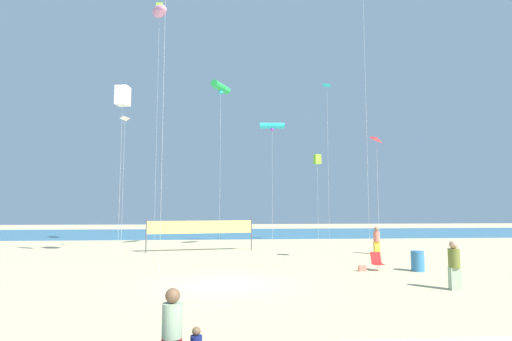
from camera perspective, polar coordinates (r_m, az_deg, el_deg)
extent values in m
plane|color=#D1BC89|center=(16.84, -4.63, -15.96)|extent=(120.00, 120.00, 0.00)
cube|color=teal|center=(49.85, -4.65, -8.89)|extent=(120.00, 20.00, 0.01)
cylinder|color=#99B28C|center=(7.99, -11.85, -20.17)|extent=(0.37, 0.37, 0.61)
sphere|color=brown|center=(7.88, -11.78, -17.05)|extent=(0.27, 0.27, 0.27)
sphere|color=brown|center=(7.94, -8.49, -21.69)|extent=(0.16, 0.16, 0.16)
cube|color=#99B28C|center=(17.47, 26.47, -13.63)|extent=(0.41, 0.24, 0.85)
cylinder|color=olive|center=(17.37, 26.36, -11.11)|extent=(0.43, 0.43, 0.70)
sphere|color=tan|center=(17.32, 26.29, -9.45)|extent=(0.31, 0.31, 0.31)
cube|color=gold|center=(28.59, 16.84, -10.51)|extent=(0.40, 0.24, 0.84)
cylinder|color=#EA7260|center=(28.53, 16.80, -8.98)|extent=(0.42, 0.42, 0.69)
sphere|color=#997051|center=(28.50, 16.77, -7.98)|extent=(0.31, 0.31, 0.31)
cube|color=red|center=(21.26, 17.01, -12.64)|extent=(0.52, 0.48, 0.03)
cube|color=red|center=(21.49, 16.69, -11.82)|extent=(0.52, 0.23, 0.57)
cylinder|color=silver|center=(21.15, 17.16, -13.12)|extent=(0.03, 0.03, 0.32)
cylinder|color=silver|center=(21.42, 16.87, -13.03)|extent=(0.03, 0.03, 0.32)
cylinder|color=teal|center=(21.70, 22.03, -11.88)|extent=(0.63, 0.63, 0.98)
cylinder|color=#4C4C51|center=(29.19, -15.37, -8.89)|extent=(0.08, 0.08, 2.40)
cylinder|color=#4C4C51|center=(30.02, -0.64, -8.98)|extent=(0.08, 0.08, 2.40)
cube|color=#EAE566|center=(29.34, -7.89, -7.98)|extent=(7.44, 1.27, 0.90)
cube|color=#EA7260|center=(20.92, 14.92, -13.31)|extent=(0.36, 0.18, 0.28)
cylinder|color=silver|center=(30.22, -18.42, -1.87)|extent=(0.01, 0.01, 9.59)
pyramid|color=white|center=(30.89, -18.14, 7.17)|extent=(0.56, 0.58, 0.30)
cylinder|color=silver|center=(33.96, 10.24, 0.91)|extent=(0.01, 0.01, 13.50)
pyramid|color=#26BFCC|center=(35.36, 10.08, 11.98)|extent=(0.87, 0.86, 0.33)
cylinder|color=silver|center=(34.10, 2.34, -2.00)|extent=(0.01, 0.01, 10.18)
cylinder|color=#26BFCC|center=(34.77, 2.31, 6.41)|extent=(2.15, 0.62, 0.49)
sphere|color=purple|center=(34.70, 2.31, 5.85)|extent=(0.30, 0.30, 0.30)
cylinder|color=silver|center=(23.67, 17.01, -4.17)|extent=(0.01, 0.01, 6.99)
pyramid|color=red|center=(23.97, 16.86, 4.38)|extent=(0.91, 0.91, 0.49)
cylinder|color=silver|center=(30.07, -5.14, 0.48)|extent=(0.01, 0.01, 12.28)
cylinder|color=green|center=(31.29, -5.04, 11.74)|extent=(1.50, 2.12, 0.57)
sphere|color=#26BFCC|center=(31.18, -5.05, 11.06)|extent=(0.34, 0.34, 0.34)
cylinder|color=silver|center=(26.77, -18.78, -0.66)|extent=(0.01, 0.01, 10.32)
cube|color=white|center=(27.65, -18.45, 10.06)|extent=(0.91, 0.91, 1.24)
cylinder|color=silver|center=(37.41, 8.81, -4.20)|extent=(0.01, 0.01, 7.61)
cube|color=#8CD833|center=(37.67, 8.73, 1.59)|extent=(0.66, 0.66, 0.90)
cylinder|color=silver|center=(32.82, -13.95, 6.09)|extent=(0.01, 0.01, 19.04)
ellipsoid|color=pink|center=(35.91, -13.59, 21.16)|extent=(2.09, 3.07, 1.68)
cube|color=#8CD833|center=(36.10, -13.57, 21.75)|extent=(0.55, 0.06, 0.69)
cylinder|color=silver|center=(21.71, -13.05, 10.73)|extent=(0.01, 0.01, 18.13)
cylinder|color=silver|center=(27.10, 15.43, 7.64)|extent=(0.01, 0.01, 18.21)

